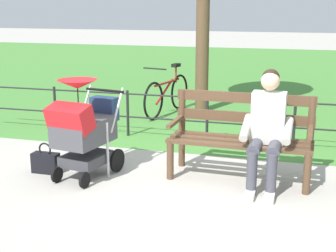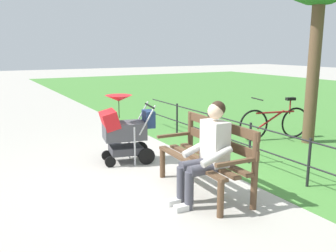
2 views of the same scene
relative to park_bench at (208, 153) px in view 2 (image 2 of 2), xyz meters
The scene contains 7 objects.
ground_plane 0.85m from the park_bench, ahead, with size 60.00×60.00×0.00m, color #ADA89E.
park_bench is the anchor object (origin of this frame).
person_on_bench 0.40m from the park_bench, 142.93° to the left, with size 0.54×0.74×1.28m.
stroller 1.79m from the park_bench, 16.76° to the left, with size 0.65×0.96×1.15m.
handbag 2.32m from the park_bench, 12.50° to the left, with size 0.32×0.14×0.37m.
park_fence 1.36m from the park_bench, 73.60° to the right, with size 7.30×0.04×0.70m.
bicycle 3.37m from the park_bench, 59.61° to the right, with size 0.50×1.63×0.89m.
Camera 2 is at (-4.53, 2.62, 1.90)m, focal length 39.18 mm.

